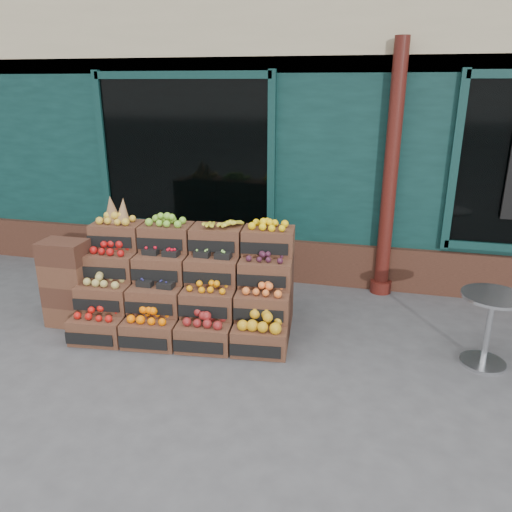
# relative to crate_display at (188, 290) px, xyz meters

# --- Properties ---
(ground) EXTENTS (60.00, 60.00, 0.00)m
(ground) POSITION_rel_crate_display_xyz_m (0.95, -0.48, -0.45)
(ground) COLOR #454547
(ground) RESTS_ON ground
(shop_facade) EXTENTS (12.00, 6.24, 4.80)m
(shop_facade) POSITION_rel_crate_display_xyz_m (0.95, 4.63, 1.94)
(shop_facade) COLOR #0D2E2C
(shop_facade) RESTS_ON ground
(crate_display) EXTENTS (2.46, 1.39, 1.47)m
(crate_display) POSITION_rel_crate_display_xyz_m (0.00, 0.00, 0.00)
(crate_display) COLOR #512F20
(crate_display) RESTS_ON ground
(spare_crates) EXTENTS (0.51, 0.36, 1.01)m
(spare_crates) POSITION_rel_crate_display_xyz_m (-1.36, -0.28, 0.05)
(spare_crates) COLOR #512F20
(spare_crates) RESTS_ON ground
(bistro_table) EXTENTS (0.60, 0.60, 0.76)m
(bistro_table) POSITION_rel_crate_display_xyz_m (3.18, -0.07, 0.02)
(bistro_table) COLOR #B2B4B9
(bistro_table) RESTS_ON ground
(shopkeeper) EXTENTS (0.70, 0.48, 1.86)m
(shopkeeper) POSITION_rel_crate_display_xyz_m (-1.15, 2.34, 0.48)
(shopkeeper) COLOR #18552D
(shopkeeper) RESTS_ON ground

